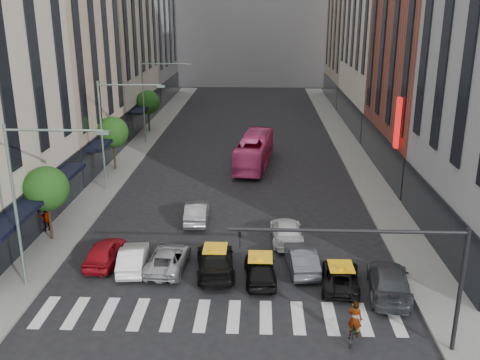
# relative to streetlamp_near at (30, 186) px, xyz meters

# --- Properties ---
(ground) EXTENTS (160.00, 160.00, 0.00)m
(ground) POSITION_rel_streetlamp_near_xyz_m (10.04, -4.00, -5.90)
(ground) COLOR black
(ground) RESTS_ON ground
(sidewalk_left) EXTENTS (3.00, 96.00, 0.15)m
(sidewalk_left) POSITION_rel_streetlamp_near_xyz_m (-1.46, 26.00, -5.83)
(sidewalk_left) COLOR slate
(sidewalk_left) RESTS_ON ground
(sidewalk_right) EXTENTS (3.00, 96.00, 0.15)m
(sidewalk_right) POSITION_rel_streetlamp_near_xyz_m (21.54, 26.00, -5.83)
(sidewalk_right) COLOR slate
(sidewalk_right) RESTS_ON ground
(building_left_b) EXTENTS (8.00, 16.00, 24.00)m
(building_left_b) POSITION_rel_streetlamp_near_xyz_m (-6.96, 24.00, 6.10)
(building_left_b) COLOR tan
(building_left_b) RESTS_ON ground
(building_left_d) EXTENTS (8.00, 18.00, 30.00)m
(building_left_d) POSITION_rel_streetlamp_near_xyz_m (-6.96, 61.00, 9.10)
(building_left_d) COLOR gray
(building_left_d) RESTS_ON ground
(building_right_b) EXTENTS (8.00, 18.00, 26.00)m
(building_right_b) POSITION_rel_streetlamp_near_xyz_m (27.04, 23.00, 7.10)
(building_right_b) COLOR brown
(building_right_b) RESTS_ON ground
(building_right_d) EXTENTS (8.00, 18.00, 28.00)m
(building_right_d) POSITION_rel_streetlamp_near_xyz_m (27.04, 61.00, 8.10)
(building_right_d) COLOR tan
(building_right_d) RESTS_ON ground
(tree_near) EXTENTS (2.88, 2.88, 4.95)m
(tree_near) POSITION_rel_streetlamp_near_xyz_m (-1.76, 6.00, -2.25)
(tree_near) COLOR black
(tree_near) RESTS_ON sidewalk_left
(tree_mid) EXTENTS (2.88, 2.88, 4.95)m
(tree_mid) POSITION_rel_streetlamp_near_xyz_m (-1.76, 22.00, -2.25)
(tree_mid) COLOR black
(tree_mid) RESTS_ON sidewalk_left
(tree_far) EXTENTS (2.88, 2.88, 4.95)m
(tree_far) POSITION_rel_streetlamp_near_xyz_m (-1.76, 38.00, -2.25)
(tree_far) COLOR black
(tree_far) RESTS_ON sidewalk_left
(streetlamp_near) EXTENTS (5.38, 0.25, 9.00)m
(streetlamp_near) POSITION_rel_streetlamp_near_xyz_m (0.00, 0.00, 0.00)
(streetlamp_near) COLOR gray
(streetlamp_near) RESTS_ON sidewalk_left
(streetlamp_mid) EXTENTS (5.38, 0.25, 9.00)m
(streetlamp_mid) POSITION_rel_streetlamp_near_xyz_m (0.00, 16.00, 0.00)
(streetlamp_mid) COLOR gray
(streetlamp_mid) RESTS_ON sidewalk_left
(streetlamp_far) EXTENTS (5.38, 0.25, 9.00)m
(streetlamp_far) POSITION_rel_streetlamp_near_xyz_m (0.00, 32.00, 0.00)
(streetlamp_far) COLOR gray
(streetlamp_far) RESTS_ON sidewalk_left
(traffic_signal) EXTENTS (10.10, 0.20, 6.00)m
(traffic_signal) POSITION_rel_streetlamp_near_xyz_m (17.74, -5.00, -1.43)
(traffic_signal) COLOR black
(traffic_signal) RESTS_ON ground
(liberty_sign) EXTENTS (0.30, 0.70, 4.00)m
(liberty_sign) POSITION_rel_streetlamp_near_xyz_m (22.64, 16.00, 0.10)
(liberty_sign) COLOR red
(liberty_sign) RESTS_ON ground
(car_red) EXTENTS (1.90, 4.34, 1.46)m
(car_red) POSITION_rel_streetlamp_near_xyz_m (2.64, 2.99, -5.18)
(car_red) COLOR maroon
(car_red) RESTS_ON ground
(car_white_front) EXTENTS (1.89, 4.33, 1.38)m
(car_white_front) POSITION_rel_streetlamp_near_xyz_m (4.49, 2.36, -5.21)
(car_white_front) COLOR white
(car_white_front) RESTS_ON ground
(car_silver) EXTENTS (2.41, 4.72, 1.28)m
(car_silver) POSITION_rel_streetlamp_near_xyz_m (6.53, 2.42, -5.27)
(car_silver) COLOR #ACADB1
(car_silver) RESTS_ON ground
(taxi_left) EXTENTS (2.68, 5.43, 1.52)m
(taxi_left) POSITION_rel_streetlamp_near_xyz_m (9.35, 2.07, -5.14)
(taxi_left) COLOR black
(taxi_left) RESTS_ON ground
(taxi_center) EXTENTS (1.97, 4.32, 1.44)m
(taxi_center) POSITION_rel_streetlamp_near_xyz_m (11.94, 1.22, -5.19)
(taxi_center) COLOR black
(taxi_center) RESTS_ON ground
(car_grey_mid) EXTENTS (1.97, 4.56, 1.46)m
(car_grey_mid) POSITION_rel_streetlamp_near_xyz_m (14.34, 2.63, -5.17)
(car_grey_mid) COLOR #46484E
(car_grey_mid) RESTS_ON ground
(taxi_right) EXTENTS (2.47, 4.49, 1.19)m
(taxi_right) POSITION_rel_streetlamp_near_xyz_m (16.35, 0.73, -5.31)
(taxi_right) COLOR black
(taxi_right) RESTS_ON ground
(car_grey_curb) EXTENTS (2.84, 5.50, 1.52)m
(car_grey_curb) POSITION_rel_streetlamp_near_xyz_m (18.83, 0.01, -5.14)
(car_grey_curb) COLOR #393C3F
(car_grey_curb) RESTS_ON ground
(car_row2_left) EXTENTS (1.70, 4.48, 1.46)m
(car_row2_left) POSITION_rel_streetlamp_near_xyz_m (7.39, 9.75, -5.17)
(car_row2_left) COLOR gray
(car_row2_left) RESTS_ON ground
(car_row2_right) EXTENTS (2.15, 4.90, 1.40)m
(car_row2_right) POSITION_rel_streetlamp_near_xyz_m (13.65, 6.61, -5.20)
(car_row2_right) COLOR silver
(car_row2_right) RESTS_ON ground
(bus) EXTENTS (3.82, 10.93, 2.98)m
(bus) POSITION_rel_streetlamp_near_xyz_m (11.31, 23.93, -4.41)
(bus) COLOR #F24790
(bus) RESTS_ON ground
(motorcycle) EXTENTS (1.21, 1.89, 0.94)m
(motorcycle) POSITION_rel_streetlamp_near_xyz_m (16.28, -4.33, -5.43)
(motorcycle) COLOR black
(motorcycle) RESTS_ON ground
(rider) EXTENTS (0.78, 0.64, 1.83)m
(rider) POSITION_rel_streetlamp_near_xyz_m (16.28, -4.33, -4.05)
(rider) COLOR gray
(rider) RESTS_ON motorcycle
(pedestrian_far) EXTENTS (1.00, 0.81, 1.60)m
(pedestrian_far) POSITION_rel_streetlamp_near_xyz_m (-2.56, 7.32, -4.96)
(pedestrian_far) COLOR gray
(pedestrian_far) RESTS_ON sidewalk_left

